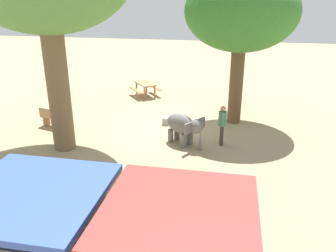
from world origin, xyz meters
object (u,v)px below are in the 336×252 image
(picnic_table_near, at_px, (145,86))
(feed_bucket, at_px, (166,121))
(wooden_bench, at_px, (54,118))
(elephant, at_px, (184,126))
(person_handler, at_px, (222,122))
(shade_tree_main, at_px, (241,12))

(picnic_table_near, relative_size, feed_bucket, 5.81)
(wooden_bench, xyz_separation_m, feed_bucket, (-4.87, -1.32, -0.31))
(elephant, distance_m, person_handler, 1.51)
(elephant, height_order, feed_bucket, elephant)
(person_handler, distance_m, feed_bucket, 3.27)
(elephant, distance_m, feed_bucket, 2.43)
(elephant, height_order, wooden_bench, elephant)
(elephant, relative_size, shade_tree_main, 0.25)
(shade_tree_main, relative_size, wooden_bench, 4.59)
(elephant, height_order, shade_tree_main, shade_tree_main)
(person_handler, bearing_deg, wooden_bench, -9.04)
(person_handler, height_order, picnic_table_near, person_handler)
(shade_tree_main, distance_m, wooden_bench, 9.37)
(wooden_bench, relative_size, picnic_table_near, 0.70)
(person_handler, height_order, feed_bucket, person_handler)
(wooden_bench, distance_m, picnic_table_near, 6.33)
(wooden_bench, distance_m, feed_bucket, 5.06)
(elephant, bearing_deg, picnic_table_near, 149.68)
(feed_bucket, bearing_deg, wooden_bench, 15.19)
(person_handler, bearing_deg, shade_tree_main, -104.88)
(elephant, xyz_separation_m, picnic_table_near, (3.20, -6.41, -0.20))
(elephant, xyz_separation_m, wooden_bench, (6.00, -0.73, -0.32))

